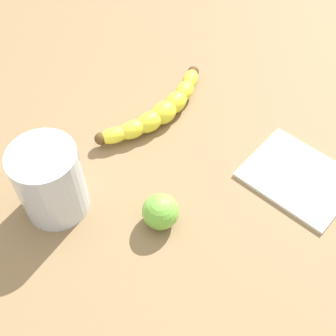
# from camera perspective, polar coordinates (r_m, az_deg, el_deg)

# --- Properties ---
(wooden_tabletop) EXTENTS (1.20, 1.20, 0.03)m
(wooden_tabletop) POSITION_cam_1_polar(r_m,az_deg,el_deg) (0.66, -0.67, -2.32)
(wooden_tabletop) COLOR olive
(wooden_tabletop) RESTS_ON ground
(banana) EXTENTS (0.10, 0.22, 0.04)m
(banana) POSITION_cam_1_polar(r_m,az_deg,el_deg) (0.72, -1.08, 7.62)
(banana) COLOR yellow
(banana) RESTS_ON wooden_tabletop
(smoothie_glass) EXTENTS (0.09, 0.09, 0.11)m
(smoothie_glass) POSITION_cam_1_polar(r_m,az_deg,el_deg) (0.60, -15.16, -1.76)
(smoothie_glass) COLOR silver
(smoothie_glass) RESTS_ON wooden_tabletop
(lime_fruit) EXTENTS (0.05, 0.05, 0.05)m
(lime_fruit) POSITION_cam_1_polar(r_m,az_deg,el_deg) (0.59, -0.99, -5.73)
(lime_fruit) COLOR #75C142
(lime_fruit) RESTS_ON wooden_tabletop
(folded_napkin) EXTENTS (0.19, 0.17, 0.01)m
(folded_napkin) POSITION_cam_1_polar(r_m,az_deg,el_deg) (0.68, 16.65, -1.14)
(folded_napkin) COLOR white
(folded_napkin) RESTS_ON wooden_tabletop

